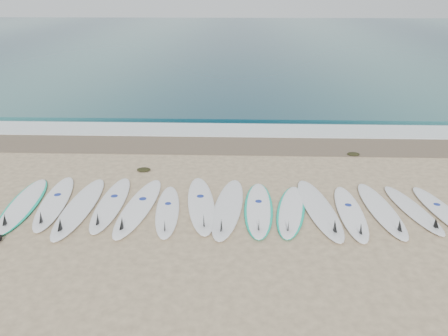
{
  "coord_description": "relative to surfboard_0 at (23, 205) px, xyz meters",
  "views": [
    {
      "loc": [
        0.18,
        -8.33,
        4.45
      ],
      "look_at": [
        -0.16,
        1.33,
        0.4
      ],
      "focal_mm": 35.0,
      "sensor_mm": 36.0,
      "label": 1
    }
  ],
  "objects": [
    {
      "name": "surfboard_3",
      "position": [
        1.91,
        0.07,
        0.01
      ],
      "size": [
        0.58,
        2.68,
        0.34
      ],
      "rotation": [
        0.0,
        0.0,
        0.01
      ],
      "color": "white",
      "rests_on": "ground"
    },
    {
      "name": "surfboard_7",
      "position": [
        4.47,
        -0.03,
        0.01
      ],
      "size": [
        0.86,
        2.88,
        0.36
      ],
      "rotation": [
        0.0,
        0.0,
        -0.1
      ],
      "color": "white",
      "rests_on": "ground"
    },
    {
      "name": "ground",
      "position": [
        4.5,
        0.04,
        -0.05
      ],
      "size": [
        120.0,
        120.0,
        0.0
      ],
      "primitive_type": "plane",
      "color": "tan"
    },
    {
      "name": "seaweed_far",
      "position": [
        7.96,
        3.4,
        -0.02
      ],
      "size": [
        0.35,
        0.27,
        0.07
      ],
      "primitive_type": "ellipsoid",
      "color": "black",
      "rests_on": "ground"
    },
    {
      "name": "surfboard_0",
      "position": [
        0.0,
        0.0,
        0.0
      ],
      "size": [
        0.9,
        2.71,
        0.34
      ],
      "rotation": [
        0.0,
        0.0,
        0.1
      ],
      "color": "white",
      "rests_on": "ground"
    },
    {
      "name": "surfboard_1",
      "position": [
        0.65,
        0.09,
        0.01
      ],
      "size": [
        0.9,
        2.74,
        0.34
      ],
      "rotation": [
        0.0,
        0.0,
        0.13
      ],
      "color": "white",
      "rests_on": "ground"
    },
    {
      "name": "surfboard_11",
      "position": [
        7.06,
        -0.16,
        0.01
      ],
      "size": [
        0.59,
        2.51,
        0.32
      ],
      "rotation": [
        0.0,
        0.0,
        -0.03
      ],
      "color": "white",
      "rests_on": "ground"
    },
    {
      "name": "surfboard_4",
      "position": [
        2.54,
        -0.07,
        0.01
      ],
      "size": [
        0.87,
        2.84,
        0.36
      ],
      "rotation": [
        0.0,
        0.0,
        -0.1
      ],
      "color": "white",
      "rests_on": "ground"
    },
    {
      "name": "surfboard_5",
      "position": [
        3.2,
        -0.2,
        0.0
      ],
      "size": [
        0.72,
        2.4,
        0.3
      ],
      "rotation": [
        0.0,
        0.0,
        0.1
      ],
      "color": "white",
      "rests_on": "ground"
    },
    {
      "name": "seaweed_near",
      "position": [
        2.23,
        2.07,
        -0.02
      ],
      "size": [
        0.36,
        0.28,
        0.07
      ],
      "primitive_type": "ellipsoid",
      "color": "black",
      "rests_on": "ground"
    },
    {
      "name": "wet_sand_band",
      "position": [
        4.5,
        4.14,
        -0.04
      ],
      "size": [
        120.0,
        1.8,
        0.01
      ],
      "primitive_type": "cube",
      "color": "brown",
      "rests_on": "ground"
    },
    {
      "name": "surfboard_2",
      "position": [
        1.28,
        -0.13,
        0.01
      ],
      "size": [
        0.62,
        2.88,
        0.37
      ],
      "rotation": [
        0.0,
        0.0,
        -0.01
      ],
      "color": "white",
      "rests_on": "ground"
    },
    {
      "name": "wave_crest",
      "position": [
        4.5,
        7.04,
        -0.0
      ],
      "size": [
        120.0,
        1.0,
        0.1
      ],
      "primitive_type": "cube",
      "color": "#1C4C54",
      "rests_on": "ground"
    },
    {
      "name": "surfboard_8",
      "position": [
        5.13,
        -0.03,
        -0.0
      ],
      "size": [
        0.71,
        2.58,
        0.32
      ],
      "rotation": [
        0.0,
        0.0,
        -0.04
      ],
      "color": "white",
      "rests_on": "ground"
    },
    {
      "name": "surfboard_10",
      "position": [
        6.43,
        -0.01,
        0.01
      ],
      "size": [
        0.93,
        2.9,
        0.37
      ],
      "rotation": [
        0.0,
        0.0,
        0.12
      ],
      "color": "silver",
      "rests_on": "ground"
    },
    {
      "name": "surfboard_9",
      "position": [
        5.81,
        -0.08,
        -0.0
      ],
      "size": [
        0.98,
        2.48,
        0.31
      ],
      "rotation": [
        0.0,
        0.0,
        -0.17
      ],
      "color": "white",
      "rests_on": "ground"
    },
    {
      "name": "foam_band",
      "position": [
        4.5,
        5.54,
        -0.03
      ],
      "size": [
        120.0,
        1.4,
        0.04
      ],
      "primitive_type": "cube",
      "color": "silver",
      "rests_on": "ground"
    },
    {
      "name": "surfboard_13",
      "position": [
        8.43,
        0.05,
        0.0
      ],
      "size": [
        0.87,
        2.34,
        0.29
      ],
      "rotation": [
        0.0,
        0.0,
        0.17
      ],
      "color": "silver",
      "rests_on": "ground"
    },
    {
      "name": "ocean",
      "position": [
        4.5,
        32.54,
        -0.04
      ],
      "size": [
        120.0,
        55.0,
        0.03
      ],
      "primitive_type": "cube",
      "color": "#1C4C54",
      "rests_on": "ground"
    },
    {
      "name": "surfboard_14",
      "position": [
        9.03,
        -0.04,
        0.0
      ],
      "size": [
        0.79,
        2.44,
        0.31
      ],
      "rotation": [
        0.0,
        0.0,
        0.12
      ],
      "color": "white",
      "rests_on": "ground"
    },
    {
      "name": "surfboard_6",
      "position": [
        3.89,
        0.11,
        0.01
      ],
      "size": [
        0.95,
        2.81,
        0.35
      ],
      "rotation": [
        0.0,
        0.0,
        0.14
      ],
      "color": "white",
      "rests_on": "ground"
    },
    {
      "name": "surfboard_12",
      "position": [
        7.75,
        -0.01,
        0.01
      ],
      "size": [
        0.71,
        2.62,
        0.33
      ],
      "rotation": [
        0.0,
        0.0,
        0.07
      ],
      "color": "white",
      "rests_on": "ground"
    }
  ]
}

